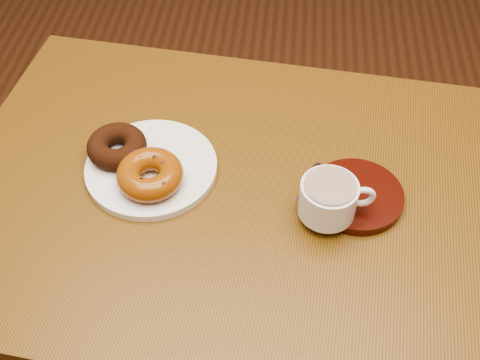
# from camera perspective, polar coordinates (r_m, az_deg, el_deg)

# --- Properties ---
(cafe_table) EXTENTS (0.94, 0.74, 0.82)m
(cafe_table) POSITION_cam_1_polar(r_m,az_deg,el_deg) (1.05, -1.09, -5.39)
(cafe_table) COLOR brown
(cafe_table) RESTS_ON ground
(donut_plate) EXTENTS (0.26, 0.26, 0.01)m
(donut_plate) POSITION_cam_1_polar(r_m,az_deg,el_deg) (0.98, -8.40, 1.18)
(donut_plate) COLOR white
(donut_plate) RESTS_ON cafe_table
(donut_cinnamon) EXTENTS (0.12, 0.12, 0.04)m
(donut_cinnamon) POSITION_cam_1_polar(r_m,az_deg,el_deg) (0.99, -11.60, 3.16)
(donut_cinnamon) COLOR black
(donut_cinnamon) RESTS_ON donut_plate
(donut_caramel) EXTENTS (0.11, 0.11, 0.04)m
(donut_caramel) POSITION_cam_1_polar(r_m,az_deg,el_deg) (0.93, -8.54, 0.52)
(donut_caramel) COLOR #89450F
(donut_caramel) RESTS_ON donut_plate
(saucer) EXTENTS (0.19, 0.19, 0.02)m
(saucer) POSITION_cam_1_polar(r_m,az_deg,el_deg) (0.94, 10.96, -1.47)
(saucer) COLOR #330C06
(saucer) RESTS_ON cafe_table
(coffee_cup) EXTENTS (0.11, 0.08, 0.06)m
(coffee_cup) POSITION_cam_1_polar(r_m,az_deg,el_deg) (0.88, 8.46, -1.71)
(coffee_cup) COLOR white
(coffee_cup) RESTS_ON saucer
(teaspoon) EXTENTS (0.05, 0.08, 0.01)m
(teaspoon) POSITION_cam_1_polar(r_m,az_deg,el_deg) (0.95, 7.24, 0.73)
(teaspoon) COLOR silver
(teaspoon) RESTS_ON saucer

